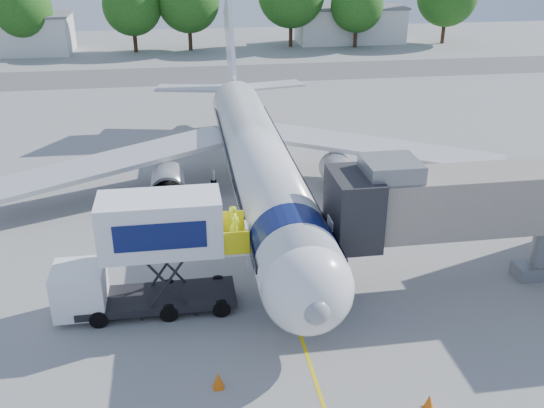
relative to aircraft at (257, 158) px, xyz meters
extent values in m
plane|color=gray|center=(0.00, -4.12, -2.95)|extent=(160.00, 160.00, 0.00)
cube|color=yellow|center=(0.00, -4.12, -2.94)|extent=(0.15, 70.00, 0.01)
cube|color=#59595B|center=(0.00, 37.88, -2.94)|extent=(120.00, 10.00, 0.01)
cylinder|color=white|center=(0.00, -1.12, 0.05)|extent=(3.70, 28.00, 3.70)
sphere|color=white|center=(0.00, -15.12, 0.05)|extent=(3.70, 3.70, 3.70)
sphere|color=gray|center=(0.00, -16.67, 0.05)|extent=(1.10, 1.10, 1.10)
cone|color=white|center=(0.00, 15.88, 0.05)|extent=(3.70, 6.00, 3.70)
cube|color=white|center=(0.00, 16.88, 4.25)|extent=(0.35, 7.26, 8.29)
cube|color=silver|center=(9.00, 2.38, -0.65)|extent=(16.17, 9.32, 1.42)
cube|color=silver|center=(-9.00, 2.38, -0.65)|extent=(16.17, 9.32, 1.42)
cylinder|color=#999BA0|center=(5.50, 0.38, -1.65)|extent=(2.10, 3.60, 2.10)
cylinder|color=#999BA0|center=(-5.50, 0.38, -1.65)|extent=(2.10, 3.60, 2.10)
cube|color=black|center=(0.00, -15.42, 0.50)|extent=(2.60, 1.39, 0.81)
cylinder|color=#0A144C|center=(0.00, -12.12, 0.05)|extent=(3.73, 2.00, 3.73)
cylinder|color=silver|center=(0.00, -13.62, -2.20)|extent=(0.16, 0.16, 1.50)
cylinder|color=black|center=(0.00, -13.62, -2.63)|extent=(0.25, 0.64, 0.64)
cylinder|color=black|center=(2.60, 1.88, -2.50)|extent=(0.35, 0.90, 0.90)
cylinder|color=black|center=(-2.60, 1.88, -2.50)|extent=(0.35, 0.90, 0.90)
cube|color=gray|center=(9.00, -11.12, 1.45)|extent=(13.60, 2.60, 2.80)
cube|color=black|center=(2.90, -11.12, 1.45)|extent=(2.00, 3.20, 3.20)
cube|color=slate|center=(4.50, -11.12, 3.25)|extent=(2.40, 2.40, 0.80)
cylinder|color=slate|center=(12.50, -11.12, -1.45)|extent=(0.90, 0.90, 3.00)
cube|color=slate|center=(12.50, -11.12, -2.60)|extent=(2.20, 1.20, 0.70)
cylinder|color=black|center=(11.60, -11.12, -2.60)|extent=(0.30, 0.70, 0.70)
cube|color=black|center=(-6.00, -11.12, -2.40)|extent=(7.00, 2.30, 0.35)
cube|color=white|center=(-9.30, -11.12, -1.60)|extent=(2.20, 2.20, 2.10)
cube|color=black|center=(-9.30, -11.12, -1.15)|extent=(1.90, 2.10, 0.70)
cube|color=white|center=(-5.60, -11.12, 1.30)|extent=(5.20, 2.40, 2.50)
cube|color=#0A144C|center=(-5.60, -12.34, 1.30)|extent=(3.80, 0.04, 1.20)
cube|color=silver|center=(-2.45, -11.12, 0.10)|extent=(1.10, 2.20, 0.10)
cube|color=yellow|center=(-2.45, -12.17, 0.65)|extent=(1.10, 0.06, 1.10)
cube|color=yellow|center=(-2.45, -10.07, 0.65)|extent=(1.10, 0.06, 1.10)
cylinder|color=black|center=(-3.20, -12.17, -2.55)|extent=(0.80, 0.25, 0.80)
cylinder|color=black|center=(-3.20, -10.07, -2.55)|extent=(0.80, 0.25, 0.80)
cylinder|color=black|center=(-8.50, -12.17, -2.55)|extent=(0.80, 0.25, 0.80)
cylinder|color=black|center=(-8.50, -10.07, -2.55)|extent=(0.80, 0.25, 0.80)
imported|color=#D8FD1A|center=(-2.42, -11.12, 1.04)|extent=(0.65, 0.76, 1.77)
cone|color=#E25F0B|center=(3.69, -19.05, -2.63)|extent=(0.40, 0.40, 0.63)
cube|color=#E25F0B|center=(3.69, -19.05, -2.93)|extent=(0.36, 0.36, 0.04)
cone|color=#E25F0B|center=(-3.68, -16.78, -2.60)|extent=(0.44, 0.44, 0.70)
cube|color=#E25F0B|center=(-3.68, -16.78, -2.93)|extent=(0.40, 0.40, 0.04)
cube|color=silver|center=(-28.00, 55.88, -0.45)|extent=(18.00, 8.00, 5.00)
cube|color=slate|center=(-28.00, 55.88, 2.20)|extent=(18.40, 8.40, 0.30)
cube|color=silver|center=(22.00, 57.88, -0.45)|extent=(16.00, 7.00, 5.00)
cube|color=slate|center=(22.00, 57.88, 2.20)|extent=(16.40, 7.40, 0.30)
cylinder|color=#382314|center=(-24.53, 53.88, -1.19)|extent=(0.56, 0.56, 3.51)
sphere|color=#175216|center=(-24.53, 53.88, 3.09)|extent=(7.79, 7.79, 7.79)
cylinder|color=#382314|center=(-10.15, 54.34, -1.13)|extent=(0.56, 0.56, 3.64)
sphere|color=#175216|center=(-10.15, 54.34, 3.32)|extent=(8.09, 8.09, 8.09)
cylinder|color=#382314|center=(-2.42, 54.57, -0.98)|extent=(0.56, 0.56, 3.93)
sphere|color=#175216|center=(-2.42, 54.57, 3.81)|extent=(8.72, 8.72, 8.72)
cylinder|color=#382314|center=(12.33, 55.28, -0.77)|extent=(0.56, 0.56, 4.35)
cylinder|color=#382314|center=(21.64, 53.43, -1.24)|extent=(0.56, 0.56, 3.41)
sphere|color=#175216|center=(21.64, 53.43, 2.93)|extent=(7.59, 7.59, 7.59)
cylinder|color=#382314|center=(35.81, 54.70, -0.95)|extent=(0.56, 0.56, 4.00)
camera|label=1|loc=(-4.44, -34.80, 12.73)|focal=40.00mm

